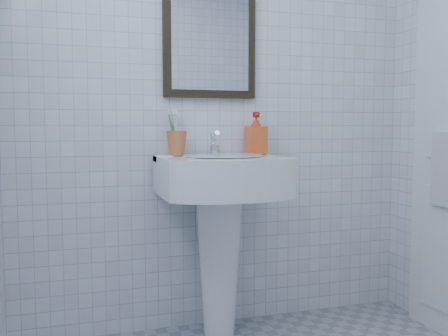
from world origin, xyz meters
name	(u,v)px	position (x,y,z in m)	size (l,w,h in m)	color
wall_back	(220,96)	(0.00, 1.20, 1.25)	(2.20, 0.02, 2.50)	silver
washbasin	(221,216)	(-0.06, 0.99, 0.64)	(0.62, 0.45, 0.95)	white
faucet	(214,145)	(-0.06, 1.10, 0.99)	(0.05, 0.11, 0.13)	white
toothbrush_cup	(177,143)	(-0.26, 1.10, 1.00)	(0.10, 0.10, 0.12)	#C16633
soap_dispenser	(256,133)	(0.17, 1.10, 1.05)	(0.10, 0.10, 0.22)	red
wall_mirror	(210,39)	(-0.06, 1.18, 1.55)	(0.50, 0.04, 0.62)	black
hand_towel	(444,169)	(1.04, 0.68, 0.87)	(0.03, 0.16, 0.38)	beige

